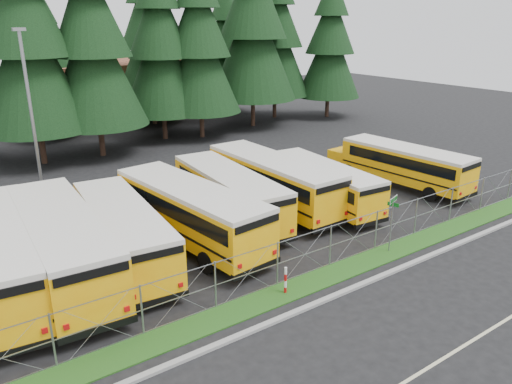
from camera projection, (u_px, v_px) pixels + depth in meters
ground at (330, 252)px, 24.00m from camera, size 120.00×120.00×0.00m
curb at (380, 277)px, 21.60m from camera, size 50.00×0.25×0.12m
grass_verge at (356, 265)px, 22.69m from camera, size 50.00×1.40×0.06m
road_lane_line at (485, 333)px, 17.85m from camera, size 50.00×0.12×0.01m
chainlink_fence at (346, 240)px, 22.90m from camera, size 44.00×0.10×2.00m
brick_building at (128, 88)px, 57.05m from camera, size 22.00×10.00×6.00m
bus_1 at (61, 245)px, 21.11m from camera, size 3.50×12.04×3.12m
bus_2 at (121, 233)px, 22.66m from camera, size 3.64×10.94×2.81m
bus_3 at (186, 214)px, 24.65m from camera, size 3.95×11.76×3.02m
bus_4 at (226, 195)px, 27.44m from camera, size 3.41×11.05×2.85m
bus_5 at (269, 182)px, 29.33m from camera, size 2.87×11.59×3.03m
bus_6 at (320, 185)px, 29.57m from camera, size 3.16×10.07×2.60m
bus_east at (400, 166)px, 33.00m from camera, size 3.28×10.56×2.73m
street_sign at (392, 213)px, 23.36m from camera, size 0.80×0.53×2.81m
striped_bollard at (286, 281)px, 20.20m from camera, size 0.11×0.11×1.20m
light_standard at (31, 110)px, 29.30m from camera, size 0.70×0.35×10.14m
conifer_3 at (27, 44)px, 35.68m from camera, size 8.00×8.00×17.69m
conifer_4 at (92, 45)px, 37.95m from camera, size 7.82×7.82×17.29m
conifer_5 at (160, 49)px, 43.74m from camera, size 7.29×7.29×16.12m
conifer_6 at (199, 47)px, 44.42m from camera, size 7.35×7.35×16.26m
conifer_7 at (253, 29)px, 48.76m from camera, size 8.71×8.71×19.26m
conifer_8 at (275, 39)px, 53.58m from camera, size 7.66×7.66×16.94m
conifer_9 at (330, 46)px, 54.16m from camera, size 6.94×6.94×15.35m
conifer_11 at (41, 59)px, 44.25m from camera, size 6.49×6.49×14.36m
conifer_12 at (150, 40)px, 50.12m from camera, size 7.68×7.68×16.98m
conifer_13 at (226, 48)px, 57.14m from camera, size 6.64×6.64×14.69m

